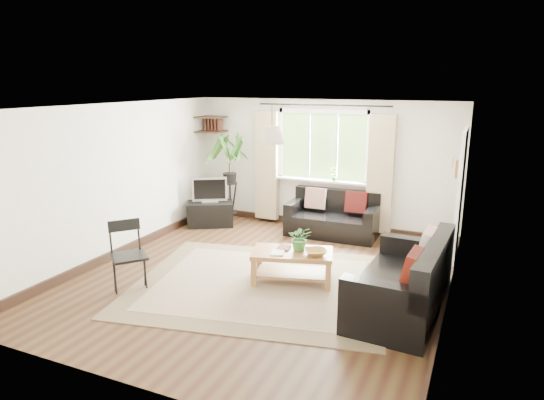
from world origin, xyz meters
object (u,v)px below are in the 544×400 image
at_px(sofa_back, 333,215).
at_px(coffee_table, 292,267).
at_px(palm_stand, 230,179).
at_px(folding_chair, 129,258).
at_px(sofa_right, 401,277).
at_px(tv_stand, 210,214).

distance_m(sofa_back, coffee_table, 2.24).
bearing_deg(sofa_back, palm_stand, 179.21).
bearing_deg(palm_stand, sofa_back, 0.08).
bearing_deg(folding_chair, sofa_right, -36.04).
bearing_deg(coffee_table, sofa_back, 92.83).
bearing_deg(sofa_right, sofa_back, -143.70).
xyz_separation_m(sofa_right, folding_chair, (-3.38, -0.85, 0.02)).
relative_size(sofa_right, palm_stand, 1.07).
height_order(palm_stand, folding_chair, palm_stand).
bearing_deg(sofa_right, folding_chair, -72.35).
relative_size(sofa_back, tv_stand, 1.86).
xyz_separation_m(palm_stand, folding_chair, (0.33, -3.37, -0.41)).
distance_m(sofa_back, folding_chair, 3.80).
height_order(sofa_right, tv_stand, sofa_right).
bearing_deg(sofa_back, folding_chair, -118.36).
height_order(tv_stand, folding_chair, folding_chair).
bearing_deg(sofa_right, palm_stand, -120.67).
height_order(sofa_back, sofa_right, sofa_right).
height_order(coffee_table, folding_chair, folding_chair).
distance_m(palm_stand, folding_chair, 3.41).
bearing_deg(coffee_table, tv_stand, 142.39).
distance_m(sofa_back, palm_stand, 2.14).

